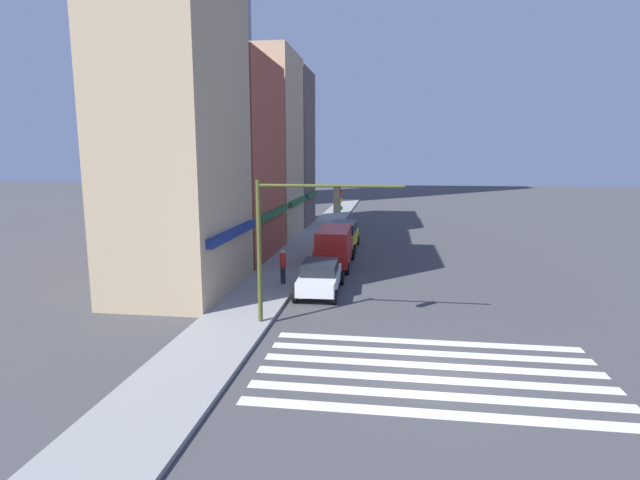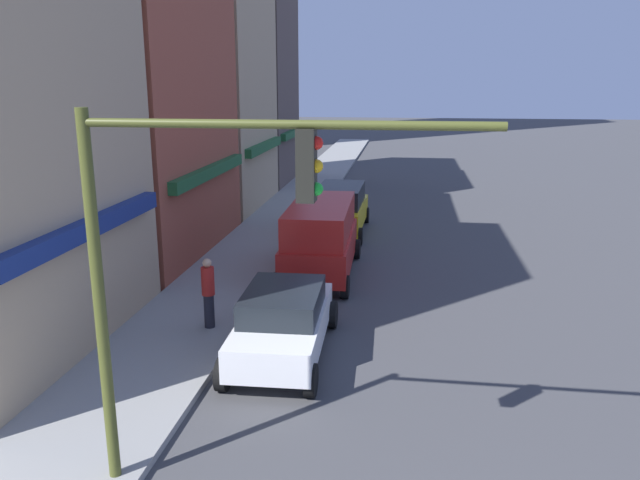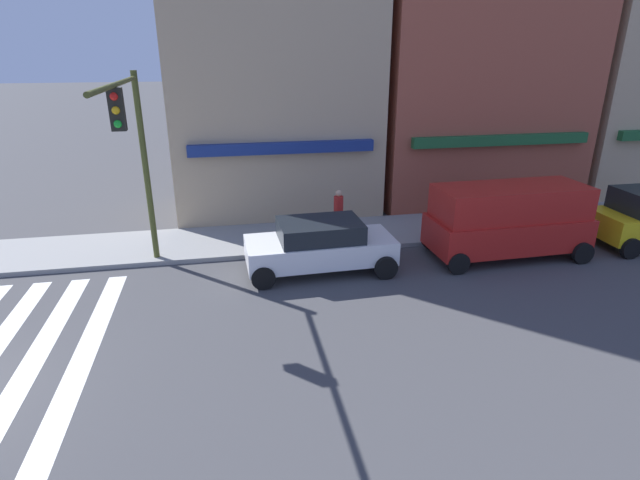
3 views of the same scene
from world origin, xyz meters
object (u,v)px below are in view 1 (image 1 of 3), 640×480
traffic_signal (294,226)px  suv_yellow (343,235)px  van_red (334,245)px  sedan_white (320,276)px  pedestrian_red_jacket (283,266)px

traffic_signal → suv_yellow: 17.13m
traffic_signal → suv_yellow: traffic_signal is taller
van_red → suv_yellow: 5.82m
van_red → suv_yellow: size_ratio=1.07×
sedan_white → suv_yellow: size_ratio=0.94×
sedan_white → van_red: 6.12m
sedan_white → suv_yellow: suv_yellow is taller
suv_yellow → sedan_white: bearing=-179.2°
van_red → pedestrian_red_jacket: 5.48m
traffic_signal → sedan_white: size_ratio=1.30×
traffic_signal → sedan_white: bearing=-3.5°
van_red → sedan_white: bearing=178.7°
sedan_white → pedestrian_red_jacket: pedestrian_red_jacket is taller
van_red → suv_yellow: bearing=-1.3°
van_red → pedestrian_red_jacket: bearing=156.4°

